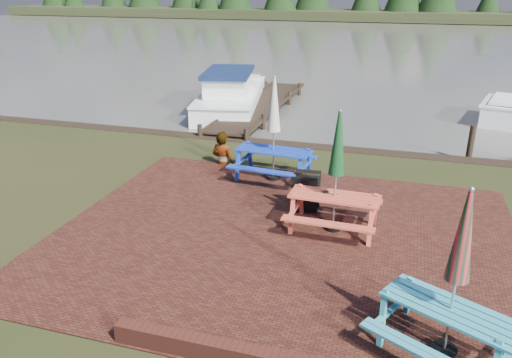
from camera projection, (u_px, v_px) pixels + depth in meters
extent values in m
plane|color=black|center=(269.00, 263.00, 9.01)|extent=(120.00, 120.00, 0.00)
cube|color=black|center=(283.00, 237.00, 9.90)|extent=(9.00, 7.50, 0.02)
cube|color=#47453D|center=(386.00, 42.00, 41.94)|extent=(120.00, 60.00, 0.02)
cube|color=black|center=(399.00, 16.00, 67.56)|extent=(120.00, 10.00, 1.20)
cube|color=teal|center=(451.00, 310.00, 6.54)|extent=(1.88, 1.41, 0.04)
cube|color=teal|center=(425.00, 353.00, 6.20)|extent=(1.67, 1.01, 0.04)
cube|color=teal|center=(468.00, 306.00, 7.09)|extent=(1.67, 1.01, 0.04)
cube|color=teal|center=(396.00, 308.00, 7.16)|extent=(0.76, 1.39, 0.72)
cylinder|color=black|center=(444.00, 351.00, 6.79)|extent=(0.35, 0.35, 0.10)
cylinder|color=#B2B2B7|center=(456.00, 277.00, 6.36)|extent=(0.04, 0.04, 2.44)
cone|color=red|center=(463.00, 237.00, 6.14)|extent=(0.31, 0.31, 1.22)
cube|color=#D24C36|center=(335.00, 197.00, 9.96)|extent=(1.82, 0.76, 0.04)
cube|color=#D24C36|center=(327.00, 224.00, 9.47)|extent=(1.80, 0.30, 0.04)
cube|color=#D24C36|center=(340.00, 197.00, 10.66)|extent=(1.80, 0.30, 0.04)
cube|color=#D24C36|center=(297.00, 208.00, 10.33)|extent=(0.13, 1.56, 0.74)
cube|color=#D24C36|center=(373.00, 219.00, 9.86)|extent=(0.13, 1.56, 0.74)
cylinder|color=black|center=(333.00, 227.00, 10.21)|extent=(0.36, 0.36, 0.10)
cylinder|color=#B2B2B7|center=(336.00, 173.00, 9.77)|extent=(0.04, 0.04, 2.49)
cone|color=#0F3918|center=(338.00, 144.00, 9.55)|extent=(0.32, 0.32, 1.24)
cube|color=#1534A3|center=(273.00, 150.00, 12.57)|extent=(1.95, 0.90, 0.04)
cube|color=#1534A3|center=(263.00, 171.00, 12.07)|extent=(1.90, 0.42, 0.04)
cube|color=#1534A3|center=(283.00, 153.00, 13.30)|extent=(1.90, 0.42, 0.04)
cube|color=#1534A3|center=(244.00, 161.00, 13.00)|extent=(0.23, 1.64, 0.78)
cube|color=#1534A3|center=(304.00, 169.00, 12.43)|extent=(0.23, 1.64, 0.78)
cylinder|color=black|center=(273.00, 177.00, 12.84)|extent=(0.38, 0.38, 0.10)
cylinder|color=#B2B2B7|center=(274.00, 130.00, 12.38)|extent=(0.04, 0.04, 2.62)
cone|color=#BAB8AB|center=(274.00, 105.00, 12.14)|extent=(0.34, 0.34, 1.31)
cube|color=black|center=(305.00, 195.00, 10.72)|extent=(0.57, 0.27, 0.90)
cube|color=black|center=(307.00, 190.00, 10.99)|extent=(0.57, 0.27, 0.90)
cube|color=black|center=(307.00, 174.00, 10.70)|extent=(0.56, 0.09, 0.03)
cube|color=black|center=(262.00, 104.00, 20.15)|extent=(1.60, 9.00, 0.06)
cube|color=black|center=(244.00, 102.00, 20.33)|extent=(0.08, 9.00, 0.08)
cube|color=black|center=(280.00, 104.00, 19.93)|extent=(0.08, 9.00, 0.08)
cylinder|color=black|center=(200.00, 139.00, 16.44)|extent=(0.16, 0.16, 1.00)
cylinder|color=black|center=(246.00, 143.00, 16.01)|extent=(0.16, 0.16, 1.00)
cube|color=white|center=(232.00, 102.00, 20.61)|extent=(3.43, 6.72, 0.92)
cube|color=white|center=(231.00, 91.00, 20.44)|extent=(3.50, 6.85, 0.07)
cube|color=white|center=(228.00, 83.00, 19.57)|extent=(2.09, 2.95, 0.78)
cube|color=#111E3F|center=(228.00, 72.00, 19.40)|extent=(2.33, 3.36, 0.16)
cube|color=white|center=(239.00, 77.00, 22.65)|extent=(2.06, 1.50, 0.09)
cube|color=white|center=(511.00, 100.00, 18.21)|extent=(1.73, 2.32, 0.09)
imported|color=gray|center=(222.00, 132.00, 13.53)|extent=(0.76, 0.58, 1.86)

